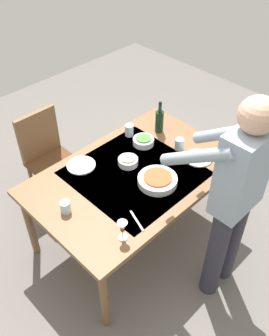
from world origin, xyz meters
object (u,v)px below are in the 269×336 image
at_px(wine_bottle, 159,121).
at_px(side_bowl_bread, 128,161).
at_px(water_cup_near_left, 129,130).
at_px(serving_bowl_pasta, 157,180).
at_px(wine_glass_left, 122,227).
at_px(dinner_plate_near, 81,165).
at_px(side_bowl_salad, 143,141).
at_px(dining_table, 134,179).
at_px(water_cup_far_left, 179,144).
at_px(chair_near, 47,153).
at_px(dinner_plate_far, 198,158).
at_px(water_cup_near_right, 65,207).
at_px(person_server, 234,195).

xyz_separation_m(wine_bottle, side_bowl_bread, (0.51, 0.13, -0.08)).
distance_m(water_cup_near_left, serving_bowl_pasta, 0.65).
bearing_deg(wine_glass_left, dinner_plate_near, -108.81).
relative_size(wine_glass_left, side_bowl_salad, 0.84).
xyz_separation_m(wine_glass_left, serving_bowl_pasta, (-0.54, -0.19, -0.07)).
height_order(dining_table, wine_glass_left, wine_glass_left).
distance_m(wine_glass_left, side_bowl_bread, 0.74).
bearing_deg(serving_bowl_pasta, water_cup_far_left, -160.37).
xyz_separation_m(water_cup_near_left, serving_bowl_pasta, (0.28, 0.59, -0.02)).
bearing_deg(water_cup_near_left, dining_table, 50.53).
distance_m(chair_near, dinner_plate_far, 1.37).
relative_size(dining_table, side_bowl_salad, 9.05).
xyz_separation_m(water_cup_far_left, dinner_plate_far, (-0.01, 0.19, -0.04)).
distance_m(wine_bottle, dinner_plate_far, 0.50).
bearing_deg(dining_table, water_cup_far_left, 174.14).
relative_size(chair_near, water_cup_near_right, 10.29).
height_order(wine_glass_left, water_cup_far_left, wine_glass_left).
distance_m(serving_bowl_pasta, dinner_plate_near, 0.63).
height_order(water_cup_near_left, water_cup_far_left, water_cup_near_left).
relative_size(water_cup_near_right, water_cup_far_left, 0.88).
xyz_separation_m(side_bowl_bread, dinner_plate_near, (0.28, -0.25, -0.03)).
bearing_deg(side_bowl_salad, dinner_plate_near, -15.17).
bearing_deg(water_cup_far_left, side_bowl_bread, -19.87).
relative_size(water_cup_far_left, serving_bowl_pasta, 0.34).
relative_size(chair_near, dinner_plate_far, 3.96).
xyz_separation_m(water_cup_far_left, dinner_plate_near, (0.72, -0.41, -0.04)).
xyz_separation_m(person_server, side_bowl_bread, (0.09, -0.90, -0.20)).
height_order(wine_bottle, water_cup_far_left, wine_bottle).
relative_size(side_bowl_salad, side_bowl_bread, 1.12).
xyz_separation_m(water_cup_near_left, water_cup_near_right, (0.94, 0.33, -0.01)).
bearing_deg(dining_table, dinner_plate_far, 153.73).
distance_m(chair_near, wine_glass_left, 1.37).
bearing_deg(wine_glass_left, water_cup_near_left, -136.35).
height_order(dining_table, side_bowl_bread, side_bowl_bread).
height_order(wine_glass_left, water_cup_near_left, wine_glass_left).
relative_size(chair_near, dinner_plate_near, 3.96).
bearing_deg(wine_glass_left, side_bowl_salad, -143.49).
distance_m(water_cup_near_right, dinner_plate_far, 1.15).
bearing_deg(serving_bowl_pasta, person_server, 98.18).
relative_size(chair_near, person_server, 0.54).
bearing_deg(serving_bowl_pasta, dining_table, -78.71).
bearing_deg(wine_glass_left, side_bowl_bread, -136.76).
relative_size(wine_glass_left, dinner_plate_near, 0.66).
distance_m(water_cup_near_left, dinner_plate_far, 0.65).
bearing_deg(chair_near, serving_bowl_pasta, 103.43).
height_order(water_cup_near_right, side_bowl_bread, water_cup_near_right).
bearing_deg(wine_bottle, water_cup_near_left, -31.37).
distance_m(water_cup_near_left, dinner_plate_near, 0.56).
bearing_deg(dinner_plate_far, side_bowl_salad, -68.59).
xyz_separation_m(water_cup_near_left, side_bowl_bread, (0.28, 0.27, -0.02)).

